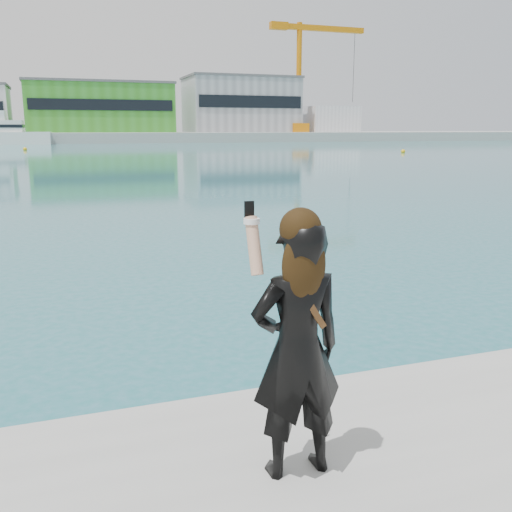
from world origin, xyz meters
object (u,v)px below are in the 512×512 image
Objects in this scene: buoy_near at (403,153)px; buoy_far at (25,150)px; woman at (297,343)px; dock_crane at (304,74)px.

buoy_near and buoy_far have the same top height.
buoy_far is at bearing -87.13° from woman.
dock_crane is 15.17× the size of woman.
dock_crane is 48.00× the size of buoy_near.
dock_crane reaches higher than woman.
buoy_far is 0.32× the size of woman.
dock_crane is 69.84m from buoy_near.
buoy_far is 79.04m from woman.
buoy_near is (-16.29, -66.22, -15.07)m from dock_crane.
dock_crane is 74.47m from buoy_far.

